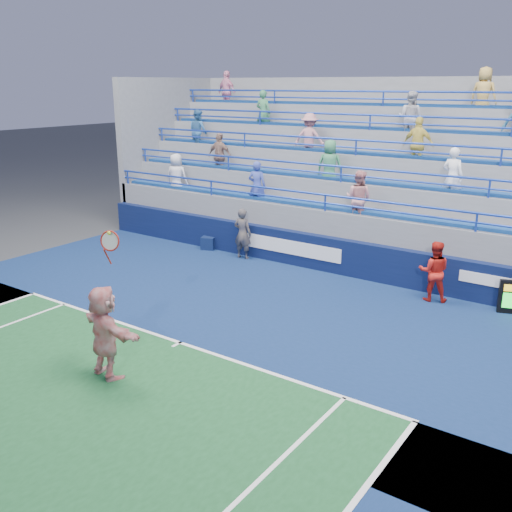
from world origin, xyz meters
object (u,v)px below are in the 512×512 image
Objects in this scene: judge_chair at (209,242)px; ball_girl at (434,271)px; line_judge at (243,234)px; tennis_player at (105,332)px.

judge_chair is 0.49× the size of ball_girl.
line_judge is at bearing -22.28° from ball_girl.
judge_chair is 0.27× the size of tennis_player.
ball_girl is at bearing 63.25° from tennis_player.
line_judge is at bearing -7.02° from judge_chair.
line_judge is at bearing 107.55° from tennis_player.
line_judge is 1.03× the size of ball_girl.
ball_girl is at bearing 171.17° from line_judge.
ball_girl is (6.47, -0.22, -0.03)m from line_judge.
ball_girl is (3.93, 7.80, -0.13)m from tennis_player.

